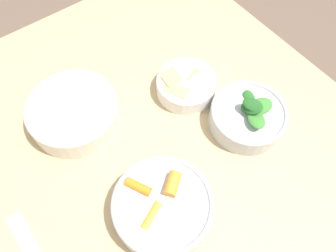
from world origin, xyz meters
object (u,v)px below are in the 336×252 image
bowl_beans_hotdog (74,113)px  bowl_cookies (186,85)px  bowl_carrots (162,206)px  bowl_greens (248,116)px

bowl_beans_hotdog → bowl_cookies: bowl_beans_hotdog is taller
bowl_carrots → bowl_cookies: 0.29m
bowl_carrots → bowl_beans_hotdog: 0.28m
bowl_carrots → bowl_greens: bowl_greens is taller
bowl_carrots → bowl_greens: (0.05, -0.26, -0.00)m
bowl_greens → bowl_cookies: bearing=19.4°
bowl_greens → bowl_cookies: bowl_greens is taller
bowl_greens → bowl_beans_hotdog: 0.38m
bowl_beans_hotdog → bowl_cookies: size_ratio=1.43×
bowl_carrots → bowl_beans_hotdog: (0.28, 0.03, -0.00)m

